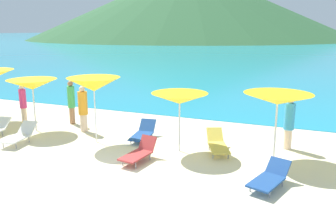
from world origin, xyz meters
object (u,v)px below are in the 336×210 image
Objects in this scene: beachgoer_0 at (83,108)px; umbrella_2 at (94,84)px; umbrella_4 at (278,99)px; lounge_chair_0 at (270,177)px; lounge_chair_3 at (139,152)px; beachgoer_2 at (289,122)px; umbrella_3 at (180,99)px; lounge_chair_6 at (20,135)px; umbrella_1 at (32,85)px; beachgoer_1 at (23,102)px; lounge_chair_1 at (217,144)px; beachgoer_3 at (71,101)px; lounge_chair_5 at (143,133)px.

umbrella_2 is at bearing 176.10° from beachgoer_0.
umbrella_4 reaches higher than lounge_chair_0.
beachgoer_2 is at bearing 42.75° from lounge_chair_3.
umbrella_3 is 3.84m from lounge_chair_0.
umbrella_2 is at bearing 15.63° from lounge_chair_6.
beachgoer_1 is (-1.40, 0.81, -0.99)m from umbrella_1.
umbrella_3 is 1.98m from lounge_chair_1.
umbrella_3 is at bearing 65.51° from lounge_chair_3.
beachgoer_2 is (0.27, 3.24, 0.70)m from lounge_chair_0.
umbrella_3 is 1.24× the size of lounge_chair_0.
lounge_chair_1 is 1.02× the size of beachgoer_1.
umbrella_3 is (6.23, -0.06, -0.08)m from umbrella_1.
beachgoer_3 is at bearing 0.33° from beachgoer_0.
lounge_chair_5 is 5.19m from beachgoer_2.
umbrella_2 reaches higher than lounge_chair_3.
beachgoer_1 is 0.92× the size of beachgoer_2.
beachgoer_1 is 2.22m from beachgoer_3.
umbrella_1 reaches higher than lounge_chair_3.
lounge_chair_5 is 0.89× the size of beachgoer_2.
umbrella_1 is 1.46× the size of lounge_chair_3.
lounge_chair_5 is 0.88× the size of beachgoer_0.
beachgoer_2 reaches higher than lounge_chair_1.
lounge_chair_5 is at bearing 7.58° from umbrella_1.
lounge_chair_5 is 3.98m from beachgoer_3.
lounge_chair_6 is at bearing -156.18° from umbrella_2.
lounge_chair_6 is at bearing -166.40° from umbrella_3.
beachgoer_2 reaches higher than lounge_chair_5.
umbrella_2 is at bearing -174.08° from lounge_chair_0.
umbrella_1 reaches higher than lounge_chair_5.
beachgoer_0 is at bearing 142.07° from umbrella_2.
beachgoer_3 is (-5.50, 1.46, -0.79)m from umbrella_3.
umbrella_3 is 2.18m from lounge_chair_3.
beachgoer_3 is at bearing 78.67° from lounge_chair_6.
beachgoer_3 reaches higher than lounge_chair_0.
lounge_chair_6 is at bearing -168.24° from umbrella_4.
beachgoer_0 is at bearing 99.45° from beachgoer_1.
lounge_chair_6 is (-3.97, -2.03, 0.05)m from lounge_chair_5.
umbrella_3 is at bearing -155.02° from beachgoer_0.
lounge_chair_0 is 0.87× the size of beachgoer_0.
lounge_chair_3 is at bearing 84.72° from beachgoer_1.
beachgoer_2 is (9.03, 2.97, 0.66)m from lounge_chair_6.
beachgoer_1 is at bearing 177.68° from umbrella_4.
lounge_chair_0 is 0.94× the size of lounge_chair_1.
lounge_chair_1 is at bearing 8.36° from umbrella_2.
beachgoer_2 reaches higher than lounge_chair_0.
lounge_chair_0 is at bearing -87.90° from umbrella_4.
lounge_chair_1 is at bearing 2.50° from umbrella_1.
umbrella_1 is 6.23m from umbrella_3.
beachgoer_3 reaches higher than lounge_chair_5.
lounge_chair_5 is 0.97× the size of beachgoer_1.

